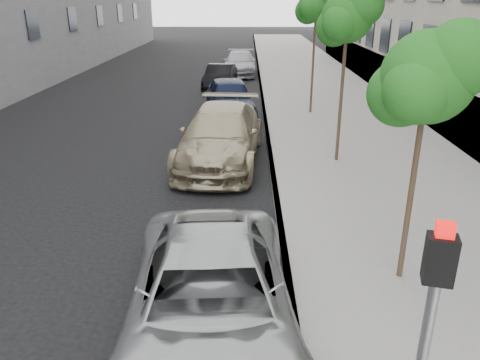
{
  "coord_description": "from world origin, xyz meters",
  "views": [
    {
      "loc": [
        0.42,
        -5.82,
        4.86
      ],
      "look_at": [
        0.28,
        2.74,
        1.5
      ],
      "focal_mm": 35.0,
      "sensor_mm": 36.0,
      "label": 1
    }
  ],
  "objects_px": {
    "tree_near": "(430,77)",
    "sedan_blue": "(230,98)",
    "tree_far": "(317,3)",
    "sedan_rear": "(240,63)",
    "suv": "(221,135)",
    "sedan_black": "(220,77)",
    "signal_pole": "(425,341)",
    "tree_mid": "(349,17)",
    "minivan": "(211,299)"
  },
  "relations": [
    {
      "from": "tree_near",
      "to": "minivan",
      "type": "bearing_deg",
      "value": -154.21
    },
    {
      "from": "signal_pole",
      "to": "sedan_blue",
      "type": "relative_size",
      "value": 0.64
    },
    {
      "from": "minivan",
      "to": "tree_mid",
      "type": "bearing_deg",
      "value": 63.59
    },
    {
      "from": "tree_mid",
      "to": "tree_near",
      "type": "bearing_deg",
      "value": -90.0
    },
    {
      "from": "signal_pole",
      "to": "sedan_black",
      "type": "relative_size",
      "value": 0.76
    },
    {
      "from": "tree_near",
      "to": "minivan",
      "type": "relative_size",
      "value": 0.84
    },
    {
      "from": "signal_pole",
      "to": "sedan_blue",
      "type": "distance_m",
      "value": 16.89
    },
    {
      "from": "suv",
      "to": "sedan_black",
      "type": "height_order",
      "value": "suv"
    },
    {
      "from": "tree_mid",
      "to": "sedan_rear",
      "type": "xyz_separation_m",
      "value": [
        -3.33,
        17.84,
        -3.6
      ]
    },
    {
      "from": "tree_mid",
      "to": "minivan",
      "type": "height_order",
      "value": "tree_mid"
    },
    {
      "from": "tree_mid",
      "to": "sedan_rear",
      "type": "bearing_deg",
      "value": 100.56
    },
    {
      "from": "minivan",
      "to": "suv",
      "type": "bearing_deg",
      "value": 87.96
    },
    {
      "from": "signal_pole",
      "to": "sedan_rear",
      "type": "height_order",
      "value": "signal_pole"
    },
    {
      "from": "tree_near",
      "to": "signal_pole",
      "type": "distance_m",
      "value": 4.52
    },
    {
      "from": "minivan",
      "to": "sedan_black",
      "type": "distance_m",
      "value": 20.76
    },
    {
      "from": "suv",
      "to": "sedan_black",
      "type": "relative_size",
      "value": 1.44
    },
    {
      "from": "signal_pole",
      "to": "minivan",
      "type": "relative_size",
      "value": 0.58
    },
    {
      "from": "tree_mid",
      "to": "minivan",
      "type": "distance_m",
      "value": 9.48
    },
    {
      "from": "tree_mid",
      "to": "sedan_black",
      "type": "distance_m",
      "value": 13.85
    },
    {
      "from": "tree_near",
      "to": "suv",
      "type": "xyz_separation_m",
      "value": [
        -3.63,
        6.69,
        -2.86
      ]
    },
    {
      "from": "tree_far",
      "to": "sedan_rear",
      "type": "distance_m",
      "value": 12.44
    },
    {
      "from": "tree_near",
      "to": "sedan_rear",
      "type": "relative_size",
      "value": 0.86
    },
    {
      "from": "suv",
      "to": "sedan_black",
      "type": "xyz_separation_m",
      "value": [
        -0.71,
        12.43,
        -0.18
      ]
    },
    {
      "from": "tree_near",
      "to": "suv",
      "type": "distance_m",
      "value": 8.13
    },
    {
      "from": "sedan_blue",
      "to": "tree_near",
      "type": "bearing_deg",
      "value": -82.0
    },
    {
      "from": "sedan_black",
      "to": "tree_far",
      "type": "bearing_deg",
      "value": -48.56
    },
    {
      "from": "tree_mid",
      "to": "sedan_blue",
      "type": "distance_m",
      "value": 7.94
    },
    {
      "from": "signal_pole",
      "to": "sedan_black",
      "type": "xyz_separation_m",
      "value": [
        -3.09,
        23.15,
        -1.4
      ]
    },
    {
      "from": "minivan",
      "to": "sedan_black",
      "type": "xyz_separation_m",
      "value": [
        -1.01,
        20.74,
        -0.07
      ]
    },
    {
      "from": "tree_far",
      "to": "minivan",
      "type": "xyz_separation_m",
      "value": [
        -3.33,
        -14.61,
        -3.87
      ]
    },
    {
      "from": "suv",
      "to": "sedan_blue",
      "type": "xyz_separation_m",
      "value": [
        0.07,
        5.96,
        -0.03
      ]
    },
    {
      "from": "tree_mid",
      "to": "sedan_rear",
      "type": "distance_m",
      "value": 18.5
    },
    {
      "from": "tree_far",
      "to": "sedan_rear",
      "type": "xyz_separation_m",
      "value": [
        -3.33,
        11.34,
        -3.86
      ]
    },
    {
      "from": "minivan",
      "to": "signal_pole",
      "type": "bearing_deg",
      "value": -53.39
    },
    {
      "from": "sedan_black",
      "to": "signal_pole",
      "type": "bearing_deg",
      "value": -76.26
    },
    {
      "from": "tree_mid",
      "to": "sedan_blue",
      "type": "bearing_deg",
      "value": 120.01
    },
    {
      "from": "signal_pole",
      "to": "sedan_rear",
      "type": "bearing_deg",
      "value": 107.63
    },
    {
      "from": "tree_far",
      "to": "sedan_black",
      "type": "relative_size",
      "value": 1.31
    },
    {
      "from": "signal_pole",
      "to": "sedan_rear",
      "type": "xyz_separation_m",
      "value": [
        -2.08,
        28.37,
        -1.32
      ]
    },
    {
      "from": "sedan_rear",
      "to": "tree_mid",
      "type": "bearing_deg",
      "value": -78.52
    },
    {
      "from": "sedan_blue",
      "to": "signal_pole",
      "type": "bearing_deg",
      "value": -89.81
    },
    {
      "from": "tree_near",
      "to": "tree_far",
      "type": "bearing_deg",
      "value": 90.0
    },
    {
      "from": "sedan_blue",
      "to": "sedan_rear",
      "type": "distance_m",
      "value": 11.69
    },
    {
      "from": "sedan_rear",
      "to": "minivan",
      "type": "bearing_deg",
      "value": -89.09
    },
    {
      "from": "sedan_blue",
      "to": "sedan_black",
      "type": "distance_m",
      "value": 6.52
    },
    {
      "from": "tree_near",
      "to": "sedan_blue",
      "type": "xyz_separation_m",
      "value": [
        -3.56,
        12.66,
        -2.89
      ]
    },
    {
      "from": "minivan",
      "to": "suv",
      "type": "height_order",
      "value": "suv"
    },
    {
      "from": "tree_near",
      "to": "sedan_blue",
      "type": "distance_m",
      "value": 13.46
    },
    {
      "from": "tree_far",
      "to": "suv",
      "type": "xyz_separation_m",
      "value": [
        -3.63,
        -6.31,
        -3.76
      ]
    },
    {
      "from": "tree_far",
      "to": "sedan_rear",
      "type": "height_order",
      "value": "tree_far"
    }
  ]
}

